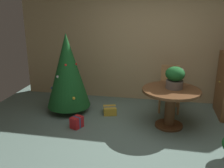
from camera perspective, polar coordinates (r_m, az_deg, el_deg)
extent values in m
plane|color=slate|center=(4.00, 6.75, -14.25)|extent=(6.60, 6.60, 0.00)
cube|color=tan|center=(5.67, 9.09, 9.12)|extent=(6.00, 0.10, 2.60)
cylinder|color=brown|center=(4.73, 12.71, -9.05)|extent=(0.49, 0.49, 0.04)
cylinder|color=brown|center=(4.60, 12.98, -5.36)|extent=(0.18, 0.18, 0.62)
cylinder|color=brown|center=(4.48, 13.26, -1.43)|extent=(1.01, 1.01, 0.05)
cylinder|color=#665B51|center=(4.52, 13.92, -0.06)|extent=(0.30, 0.30, 0.14)
ellipsoid|color=#195623|center=(4.47, 14.09, 2.25)|extent=(0.33, 0.33, 0.25)
sphere|color=#E5A8B2|center=(4.52, 15.54, 2.93)|extent=(0.08, 0.08, 0.08)
sphere|color=#E5A8B2|center=(4.42, 14.98, 1.92)|extent=(0.09, 0.09, 0.09)
cylinder|color=#B27F4C|center=(5.16, 14.82, -4.44)|extent=(0.04, 0.04, 0.45)
cylinder|color=#B27F4C|center=(5.15, 10.69, -4.22)|extent=(0.04, 0.04, 0.45)
cylinder|color=#B27F4C|center=(5.55, 14.60, -2.90)|extent=(0.04, 0.04, 0.45)
cylinder|color=#B27F4C|center=(5.54, 10.77, -2.68)|extent=(0.04, 0.04, 0.45)
cube|color=#B27F4C|center=(5.26, 12.90, -1.01)|extent=(0.42, 0.46, 0.05)
cube|color=#B27F4C|center=(5.39, 13.02, 2.01)|extent=(0.37, 0.05, 0.42)
cylinder|color=brown|center=(5.30, -9.60, -5.37)|extent=(0.10, 0.10, 0.13)
cone|color=#195623|center=(5.05, -10.04, 3.03)|extent=(0.87, 0.87, 1.47)
sphere|color=silver|center=(4.87, -9.36, 0.43)|extent=(0.04, 0.04, 0.04)
sphere|color=#2D51A8|center=(5.22, -13.32, -0.88)|extent=(0.06, 0.06, 0.06)
sphere|color=red|center=(4.87, -10.40, 4.24)|extent=(0.06, 0.06, 0.06)
sphere|color=red|center=(4.97, -8.17, 4.48)|extent=(0.05, 0.05, 0.05)
sphere|color=gold|center=(4.86, -8.65, -3.21)|extent=(0.06, 0.06, 0.06)
sphere|color=silver|center=(4.94, -12.20, 1.63)|extent=(0.05, 0.05, 0.05)
cube|color=gold|center=(5.09, -0.50, -5.97)|extent=(0.31, 0.32, 0.15)
cube|color=#1E569E|center=(5.09, -0.50, -5.97)|extent=(0.25, 0.10, 0.15)
cube|color=red|center=(4.58, -7.98, -8.55)|extent=(0.23, 0.25, 0.20)
cube|color=#1E569E|center=(4.58, -7.98, -8.55)|extent=(0.16, 0.09, 0.20)
sphere|color=#B29338|center=(5.28, 23.17, 0.45)|extent=(0.04, 0.04, 0.04)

